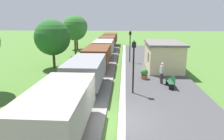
# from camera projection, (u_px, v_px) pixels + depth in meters

# --- Properties ---
(ground_plane) EXTENTS (160.00, 160.00, 0.00)m
(ground_plane) POSITION_uv_depth(u_px,v_px,m) (114.00, 123.00, 10.90)
(ground_plane) COLOR #47702D
(platform_slab) EXTENTS (6.00, 60.00, 0.25)m
(platform_slab) POSITION_uv_depth(u_px,v_px,m) (176.00, 123.00, 10.67)
(platform_slab) COLOR #424244
(platform_slab) RESTS_ON ground
(platform_edge_stripe) EXTENTS (0.36, 60.00, 0.01)m
(platform_edge_stripe) POSITION_uv_depth(u_px,v_px,m) (122.00, 119.00, 10.81)
(platform_edge_stripe) COLOR silver
(platform_edge_stripe) RESTS_ON platform_slab
(track_ballast) EXTENTS (3.80, 60.00, 0.12)m
(track_ballast) POSITION_uv_depth(u_px,v_px,m) (69.00, 121.00, 11.03)
(track_ballast) COLOR gray
(track_ballast) RESTS_ON ground
(rail_near) EXTENTS (0.07, 60.00, 0.14)m
(rail_near) POSITION_uv_depth(u_px,v_px,m) (82.00, 119.00, 10.95)
(rail_near) COLOR slate
(rail_near) RESTS_ON track_ballast
(rail_far) EXTENTS (0.07, 60.00, 0.14)m
(rail_far) POSITION_uv_depth(u_px,v_px,m) (56.00, 118.00, 11.04)
(rail_far) COLOR slate
(rail_far) RESTS_ON track_ballast
(freight_train) EXTENTS (2.50, 39.20, 2.12)m
(freight_train) POSITION_uv_depth(u_px,v_px,m) (101.00, 52.00, 25.20)
(freight_train) COLOR gray
(freight_train) RESTS_ON rail_near
(station_hut) EXTENTS (3.50, 5.80, 2.78)m
(station_hut) POSITION_uv_depth(u_px,v_px,m) (163.00, 55.00, 21.22)
(station_hut) COLOR beige
(station_hut) RESTS_ON platform_slab
(bench_near_hut) EXTENTS (0.42, 1.50, 0.91)m
(bench_near_hut) POSITION_uv_depth(u_px,v_px,m) (171.00, 81.00, 15.74)
(bench_near_hut) COLOR #1E4C2D
(bench_near_hut) RESTS_ON platform_slab
(person_waiting) EXTENTS (0.34, 0.43, 1.71)m
(person_waiting) POSITION_uv_depth(u_px,v_px,m) (162.00, 72.00, 16.45)
(person_waiting) COLOR #38332D
(person_waiting) RESTS_ON platform_slab
(potted_planter) EXTENTS (0.64, 0.64, 0.92)m
(potted_planter) POSITION_uv_depth(u_px,v_px,m) (144.00, 73.00, 17.89)
(potted_planter) COLOR #9E6642
(potted_planter) RESTS_ON platform_slab
(lamp_post_near) EXTENTS (0.28, 0.28, 3.70)m
(lamp_post_near) POSITION_uv_depth(u_px,v_px,m) (134.00, 57.00, 14.00)
(lamp_post_near) COLOR black
(lamp_post_near) RESTS_ON platform_slab
(lamp_post_far) EXTENTS (0.28, 0.28, 3.70)m
(lamp_post_far) POSITION_uv_depth(u_px,v_px,m) (130.00, 40.00, 24.30)
(lamp_post_far) COLOR black
(lamp_post_far) RESTS_ON platform_slab
(tree_trackside_far) EXTENTS (3.82, 3.82, 5.23)m
(tree_trackside_far) POSITION_uv_depth(u_px,v_px,m) (52.00, 38.00, 22.24)
(tree_trackside_far) COLOR #4C3823
(tree_trackside_far) RESTS_ON ground
(tree_field_left) EXTENTS (3.52, 3.52, 5.72)m
(tree_field_left) POSITION_uv_depth(u_px,v_px,m) (75.00, 28.00, 29.54)
(tree_field_left) COLOR #4C3823
(tree_field_left) RESTS_ON ground
(tree_field_distant) EXTENTS (3.75, 3.75, 5.76)m
(tree_field_distant) POSITION_uv_depth(u_px,v_px,m) (77.00, 27.00, 35.85)
(tree_field_distant) COLOR #4C3823
(tree_field_distant) RESTS_ON ground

